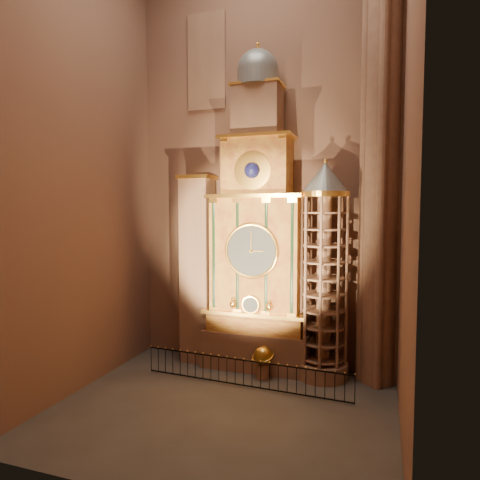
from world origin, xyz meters
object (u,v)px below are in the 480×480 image
(portrait_tower, at_px, (198,268))
(celestial_globe, at_px, (263,359))
(stair_turret, at_px, (324,273))
(astronomical_clock, at_px, (257,242))
(iron_railing, at_px, (243,373))

(portrait_tower, xyz_separation_m, celestial_globe, (4.12, -1.38, -4.18))
(portrait_tower, distance_m, celestial_globe, 6.03)
(celestial_globe, bearing_deg, stair_turret, 21.60)
(astronomical_clock, bearing_deg, stair_turret, -4.30)
(stair_turret, bearing_deg, celestial_globe, -158.40)
(portrait_tower, distance_m, iron_railing, 6.32)
(celestial_globe, bearing_deg, astronomical_clock, 117.90)
(astronomical_clock, relative_size, celestial_globe, 10.35)
(astronomical_clock, distance_m, portrait_tower, 3.73)
(iron_railing, bearing_deg, astronomical_clock, 93.18)
(astronomical_clock, xyz_separation_m, celestial_globe, (0.72, -1.36, -5.71))
(portrait_tower, xyz_separation_m, stair_turret, (6.90, -0.28, 0.12))
(astronomical_clock, relative_size, stair_turret, 1.55)
(stair_turret, relative_size, iron_railing, 1.06)
(portrait_tower, height_order, iron_railing, portrait_tower)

